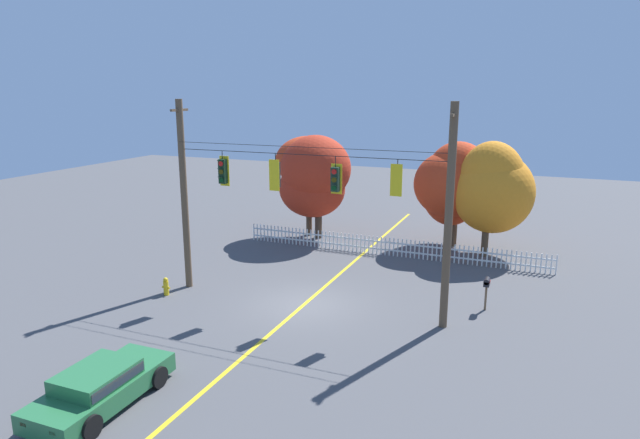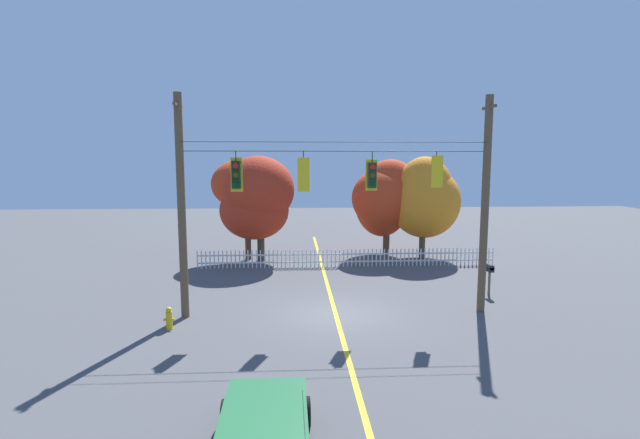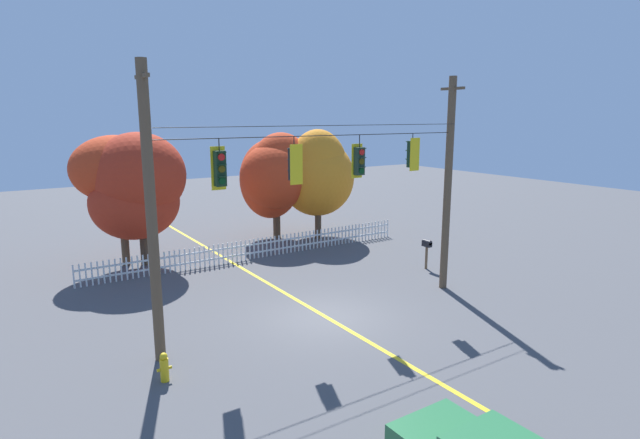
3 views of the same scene
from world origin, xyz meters
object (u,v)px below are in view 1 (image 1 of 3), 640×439
at_px(traffic_signal_northbound_primary, 223,171).
at_px(autumn_oak_far_east, 453,183).
at_px(autumn_maple_mid, 314,178).
at_px(autumn_maple_far_west, 492,189).
at_px(fire_hydrant, 166,286).
at_px(roadside_mailbox, 487,284).
at_px(traffic_signal_westbound_side, 397,180).
at_px(autumn_maple_near_fence, 311,167).
at_px(parked_car, 101,385).
at_px(traffic_signal_eastbound_side, 276,175).
at_px(traffic_signal_northbound_secondary, 335,179).

height_order(traffic_signal_northbound_primary, autumn_oak_far_east, traffic_signal_northbound_primary).
height_order(autumn_maple_mid, autumn_maple_far_west, autumn_maple_mid).
bearing_deg(fire_hydrant, roadside_mailbox, 15.32).
xyz_separation_m(autumn_maple_far_west, fire_hydrant, (-11.99, -11.30, -3.14)).
bearing_deg(autumn_maple_far_west, fire_hydrant, -136.70).
bearing_deg(traffic_signal_westbound_side, autumn_maple_near_fence, 127.42).
bearing_deg(parked_car, roadside_mailbox, 50.72).
xyz_separation_m(traffic_signal_northbound_primary, autumn_maple_near_fence, (-0.47, 10.14, -1.17)).
bearing_deg(autumn_maple_mid, autumn_maple_far_west, 2.56).
bearing_deg(traffic_signal_northbound_primary, traffic_signal_eastbound_side, -0.47).
xyz_separation_m(traffic_signal_northbound_primary, traffic_signal_westbound_side, (7.30, -0.02, 0.11)).
bearing_deg(fire_hydrant, autumn_maple_mid, 78.61).
height_order(traffic_signal_eastbound_side, autumn_maple_near_fence, traffic_signal_eastbound_side).
bearing_deg(traffic_signal_eastbound_side, fire_hydrant, -164.87).
xyz_separation_m(parked_car, fire_hydrant, (-3.66, 7.57, -0.22)).
distance_m(autumn_maple_far_west, fire_hydrant, 16.77).
xyz_separation_m(traffic_signal_northbound_secondary, fire_hydrant, (-7.17, -1.28, -4.84)).
height_order(traffic_signal_eastbound_side, fire_hydrant, traffic_signal_eastbound_side).
height_order(autumn_maple_far_west, parked_car, autumn_maple_far_west).
distance_m(traffic_signal_northbound_primary, fire_hydrant, 5.51).
distance_m(traffic_signal_eastbound_side, traffic_signal_northbound_secondary, 2.51).
distance_m(autumn_oak_far_east, parked_car, 20.90).
xyz_separation_m(traffic_signal_northbound_primary, autumn_maple_far_west, (9.75, 10.02, -1.72)).
bearing_deg(traffic_signal_northbound_secondary, traffic_signal_westbound_side, -0.45).
bearing_deg(autumn_maple_near_fence, traffic_signal_westbound_side, -52.58).
bearing_deg(fire_hydrant, traffic_signal_eastbound_side, 15.13).
xyz_separation_m(traffic_signal_northbound_primary, traffic_signal_northbound_secondary, (4.93, -0.00, -0.03)).
xyz_separation_m(traffic_signal_eastbound_side, autumn_maple_far_west, (7.33, 10.04, -1.73)).
bearing_deg(autumn_maple_near_fence, traffic_signal_northbound_primary, -87.37).
height_order(traffic_signal_eastbound_side, autumn_oak_far_east, traffic_signal_eastbound_side).
relative_size(autumn_maple_mid, roadside_mailbox, 4.53).
xyz_separation_m(traffic_signal_eastbound_side, autumn_oak_far_east, (5.17, 10.92, -1.70)).
bearing_deg(roadside_mailbox, autumn_maple_near_fence, 144.03).
bearing_deg(traffic_signal_northbound_secondary, traffic_signal_eastbound_side, -179.56).
xyz_separation_m(traffic_signal_northbound_primary, parked_car, (1.42, -8.85, -4.65)).
xyz_separation_m(autumn_oak_far_east, fire_hydrant, (-9.82, -12.18, -3.17)).
height_order(traffic_signal_westbound_side, roadside_mailbox, traffic_signal_westbound_side).
relative_size(autumn_maple_mid, autumn_oak_far_east, 1.03).
xyz_separation_m(autumn_maple_near_fence, roadside_mailbox, (10.93, -7.93, -3.01)).
xyz_separation_m(traffic_signal_eastbound_side, autumn_maple_mid, (-2.47, 9.60, -1.68)).
distance_m(traffic_signal_northbound_secondary, autumn_maple_mid, 10.92).
distance_m(traffic_signal_northbound_secondary, autumn_oak_far_east, 11.35).
xyz_separation_m(traffic_signal_northbound_secondary, roadside_mailbox, (5.54, 2.20, -4.15)).
distance_m(traffic_signal_northbound_primary, autumn_oak_far_east, 13.39).
relative_size(traffic_signal_eastbound_side, autumn_maple_far_west, 0.24).
distance_m(autumn_maple_near_fence, roadside_mailbox, 13.84).
xyz_separation_m(traffic_signal_northbound_primary, fire_hydrant, (-2.24, -1.28, -4.87)).
bearing_deg(roadside_mailbox, traffic_signal_northbound_secondary, -158.31).
height_order(traffic_signal_westbound_side, parked_car, traffic_signal_westbound_side).
height_order(traffic_signal_northbound_secondary, parked_car, traffic_signal_northbound_secondary).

